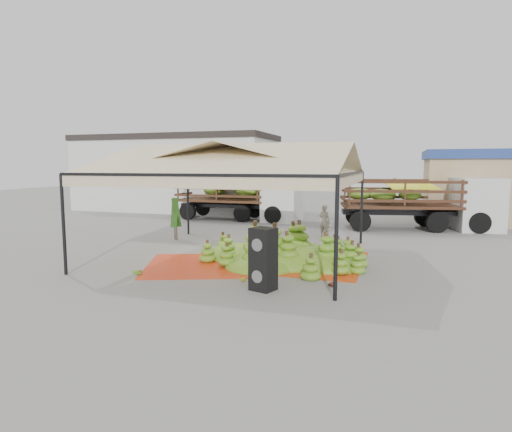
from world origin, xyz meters
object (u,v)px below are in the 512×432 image
(vendor, at_px, (324,221))
(truck_right, at_px, (425,198))
(speaker_stack, at_px, (263,259))
(truck_left, at_px, (244,194))
(banana_heap, at_px, (282,243))

(vendor, relative_size, truck_right, 0.18)
(speaker_stack, relative_size, vendor, 1.12)
(speaker_stack, bearing_deg, truck_left, 130.46)
(vendor, distance_m, truck_left, 7.46)
(speaker_stack, distance_m, vendor, 8.86)
(truck_left, distance_m, truck_right, 10.12)
(vendor, bearing_deg, speaker_stack, 109.39)
(truck_right, bearing_deg, speaker_stack, -121.24)
(speaker_stack, distance_m, truck_left, 14.76)
(banana_heap, xyz_separation_m, truck_left, (-5.07, 10.35, 0.93))
(truck_left, bearing_deg, truck_right, -3.84)
(truck_left, xyz_separation_m, truck_right, (10.09, -0.82, 0.06))
(banana_heap, relative_size, truck_left, 0.79)
(truck_left, bearing_deg, banana_heap, -63.09)
(banana_heap, relative_size, vendor, 4.00)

